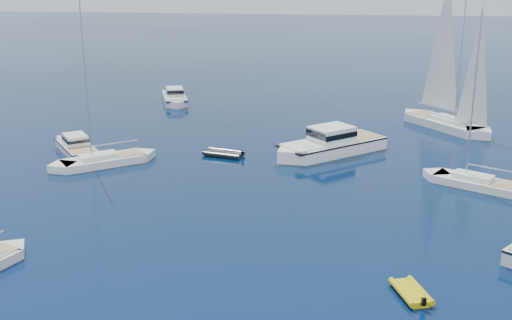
{
  "coord_description": "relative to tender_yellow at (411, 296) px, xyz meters",
  "views": [
    {
      "loc": [
        2.66,
        -24.87,
        18.85
      ],
      "look_at": [
        -3.51,
        28.07,
        2.2
      ],
      "focal_mm": 46.02,
      "sensor_mm": 36.0,
      "label": 1
    }
  ],
  "objects": [
    {
      "name": "motor_cruiser_far_l",
      "position": [
        -30.36,
        25.98,
        0.0
      ],
      "size": [
        7.35,
        8.7,
        2.31
      ],
      "primitive_type": null,
      "rotation": [
        0.0,
        0.0,
        0.63
      ],
      "color": "silver",
      "rests_on": "ground"
    },
    {
      "name": "motor_cruiser_distant",
      "position": [
        -5.01,
        28.26,
        0.0
      ],
      "size": [
        12.69,
        11.64,
        3.47
      ],
      "primitive_type": null,
      "rotation": [
        0.0,
        0.0,
        2.28
      ],
      "color": "white",
      "rests_on": "ground"
    },
    {
      "name": "motor_cruiser_horizon",
      "position": [
        -25.83,
        49.83,
        0.0
      ],
      "size": [
        5.76,
        9.95,
        2.5
      ],
      "primitive_type": null,
      "rotation": [
        0.0,
        0.0,
        3.46
      ],
      "color": "silver",
      "rests_on": "ground"
    },
    {
      "name": "sailboat_mid_r",
      "position": [
        7.62,
        19.76,
        0.0
      ],
      "size": [
        10.21,
        7.46,
        15.08
      ],
      "primitive_type": null,
      "rotation": [
        0.0,
        0.0,
        1.04
      ],
      "color": "white",
      "rests_on": "ground"
    },
    {
      "name": "sailboat_mid_l",
      "position": [
        -26.11,
        22.12,
        0.0
      ],
      "size": [
        10.43,
        8.84,
        16.06
      ],
      "primitive_type": null,
      "rotation": [
        0.0,
        0.0,
        2.22
      ],
      "color": "white",
      "rests_on": "ground"
    },
    {
      "name": "sailboat_sails_r",
      "position": [
        8.12,
        40.11,
        0.0
      ],
      "size": [
        11.12,
        13.19,
        20.27
      ],
      "primitive_type": null,
      "rotation": [
        0.0,
        0.0,
        3.78
      ],
      "color": "silver",
      "rests_on": "ground"
    },
    {
      "name": "tender_yellow",
      "position": [
        0.0,
        0.0,
        0.0
      ],
      "size": [
        2.76,
        3.68,
        0.95
      ],
      "primitive_type": null,
      "rotation": [
        0.0,
        0.0,
        0.32
      ],
      "color": "gold",
      "rests_on": "ground"
    },
    {
      "name": "tender_grey_far",
      "position": [
        -15.31,
        26.21,
        0.0
      ],
      "size": [
        4.49,
        3.16,
        0.95
      ],
      "primitive_type": null,
      "rotation": [
        0.0,
        0.0,
        1.31
      ],
      "color": "black",
      "rests_on": "ground"
    }
  ]
}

